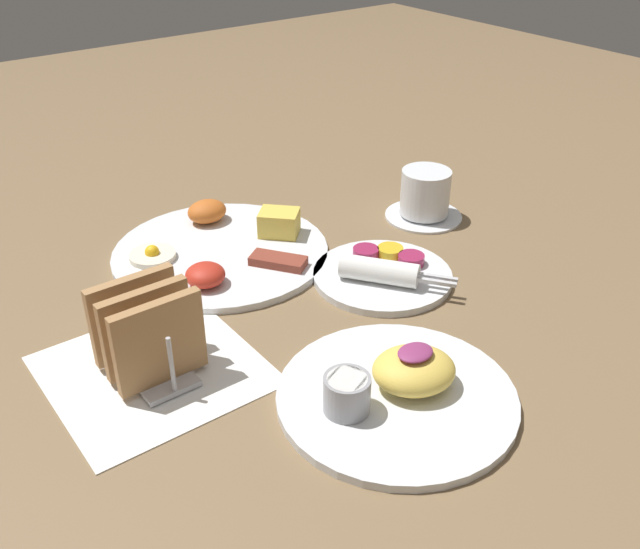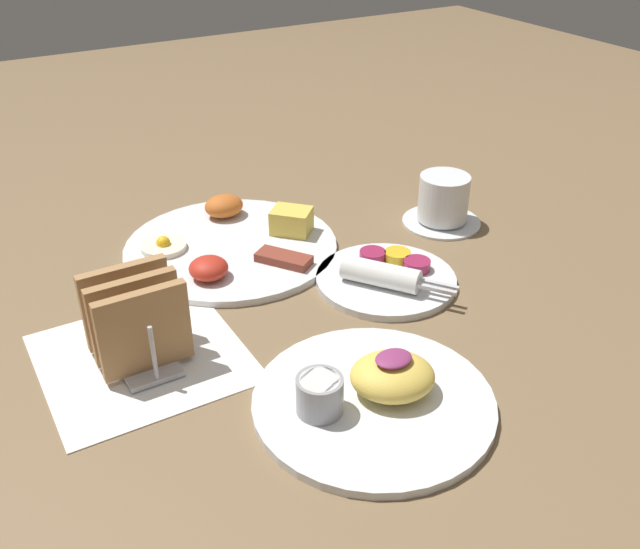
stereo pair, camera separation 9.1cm
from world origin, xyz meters
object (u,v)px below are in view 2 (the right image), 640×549
(toast_rack, at_px, (136,321))
(coffee_cup, at_px, (443,202))
(plate_breakfast, at_px, (233,243))
(plate_condiments, at_px, (386,276))
(plate_foreground, at_px, (373,394))

(toast_rack, height_order, coffee_cup, toast_rack)
(plate_breakfast, height_order, plate_condiments, plate_breakfast)
(plate_condiments, bearing_deg, plate_breakfast, 126.04)
(plate_condiments, xyz_separation_m, plate_foreground, (-0.15, -0.19, 0.00))
(plate_condiments, distance_m, plate_foreground, 0.24)
(toast_rack, bearing_deg, plate_breakfast, 43.13)
(plate_breakfast, relative_size, coffee_cup, 2.53)
(plate_breakfast, height_order, plate_foreground, plate_foreground)
(plate_breakfast, height_order, coffee_cup, coffee_cup)
(plate_breakfast, height_order, toast_rack, toast_rack)
(coffee_cup, bearing_deg, toast_rack, -169.15)
(plate_condiments, relative_size, toast_rack, 1.67)
(toast_rack, bearing_deg, plate_condiments, -1.01)
(plate_foreground, bearing_deg, toast_rack, 132.58)
(plate_condiments, distance_m, toast_rack, 0.33)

